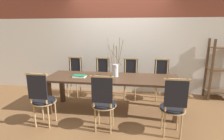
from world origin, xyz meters
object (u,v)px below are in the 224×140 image
object	(u,v)px
chair_far_center	(130,78)
shelving_rack	(224,70)
dining_table	(112,82)
chair_near_center	(173,105)
book_stack	(79,76)
vase_centerpiece	(115,69)

from	to	relation	value
chair_far_center	shelving_rack	size ratio (longest dim) A/B	0.67
dining_table	chair_near_center	bearing A→B (deg)	-35.29
book_stack	shelving_rack	distance (m)	3.40
chair_near_center	book_stack	world-z (taller)	chair_near_center
dining_table	chair_far_center	bearing A→B (deg)	65.43
dining_table	chair_near_center	distance (m)	1.31
book_stack	chair_near_center	bearing A→B (deg)	-21.29
chair_near_center	vase_centerpiece	xyz separation A→B (m)	(-1.01, 0.82, 0.35)
dining_table	shelving_rack	size ratio (longest dim) A/B	1.82
book_stack	chair_far_center	bearing A→B (deg)	39.95
dining_table	book_stack	bearing A→B (deg)	-172.74
dining_table	vase_centerpiece	bearing A→B (deg)	46.81
chair_far_center	vase_centerpiece	bearing A→B (deg)	67.46
chair_near_center	vase_centerpiece	size ratio (longest dim) A/B	1.24
vase_centerpiece	shelving_rack	bearing A→B (deg)	21.01
chair_near_center	chair_far_center	bearing A→B (deg)	115.54
dining_table	vase_centerpiece	xyz separation A→B (m)	(0.06, 0.06, 0.24)
shelving_rack	book_stack	bearing A→B (deg)	-161.02
chair_far_center	vase_centerpiece	xyz separation A→B (m)	(-0.29, -0.69, 0.35)
book_stack	dining_table	bearing A→B (deg)	7.26
shelving_rack	chair_near_center	bearing A→B (deg)	-130.03
vase_centerpiece	shelving_rack	world-z (taller)	vase_centerpiece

